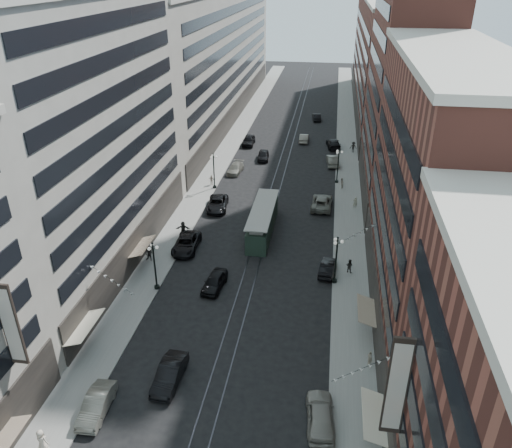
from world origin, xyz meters
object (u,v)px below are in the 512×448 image
Objects in this scene: car_11 at (322,202)px; car_8 at (235,168)px; streetcar at (263,221)px; car_extra_0 at (333,160)px; pedestrian_1 at (42,440)px; pedestrian_4 at (370,359)px; lamppost_sw_far at (155,264)px; car_12 at (333,143)px; car_5 at (170,374)px; car_9 at (249,140)px; pedestrian_5 at (183,229)px; car_10 at (327,268)px; pedestrian_2 at (149,253)px; lamppost_se_mid at (338,165)px; pedestrian_9 at (353,147)px; pedestrian_extra_0 at (341,183)px; pedestrian_7 at (349,266)px; car_extra_2 at (317,117)px; pedestrian_8 at (355,203)px; car_4 at (320,415)px; car_13 at (263,155)px; car_7 at (217,204)px; car_extra_1 at (214,282)px; lamppost_sw_mid at (214,170)px; car_14 at (304,138)px; car_1 at (96,405)px; lamppost_se_far at (336,258)px; pedestrian_6 at (212,180)px.

car_8 is at bearing -35.41° from car_11.
streetcar reaches higher than car_extra_0.
pedestrian_1 is 25.79m from pedestrian_4.
lamppost_sw_far reaches higher than car_12.
car_12 is (12.27, 61.74, -0.02)m from car_5.
pedestrian_5 reaches higher than car_9.
pedestrian_5 is (-18.08, 5.78, 0.38)m from car_10.
lamppost_sw_far is at bearing -48.30° from pedestrian_2.
lamppost_se_mid reaches higher than car_11.
pedestrian_extra_0 is at bearing -100.36° from pedestrian_9.
streetcar is 6.41× the size of pedestrian_2.
car_extra_0 reaches higher than car_5.
streetcar reaches higher than pedestrian_9.
pedestrian_5 is at bearing 85.71° from pedestrian_2.
car_extra_2 is (-6.27, 61.22, -0.21)m from pedestrian_7.
pedestrian_2 reaches higher than pedestrian_extra_0.
car_4 is at bearing 83.59° from pedestrian_8.
car_13 is at bearing -84.67° from pedestrian_1.
pedestrian_1 is at bearing -101.17° from car_13.
car_7 is 1.24× the size of car_extra_1.
car_13 is 29.76m from pedestrian_5.
car_8 is at bearing 110.25° from streetcar.
car_extra_2 is at bearing 71.28° from lamppost_sw_mid.
pedestrian_1 is 0.32× the size of car_7.
pedestrian_2 is at bearing 24.75° from pedestrian_7.
pedestrian_5 is (-18.08, 26.46, 0.22)m from car_4.
lamppost_sw_far is at bearing 39.62° from pedestrian_7.
car_11 is 1.28× the size of car_14.
car_13 reaches higher than car_extra_2.
streetcar is at bearing -45.23° from car_7.
lamppost_se_mid is at bearing 15.20° from lamppost_sw_mid.
car_14 is 23.24m from pedestrian_extra_0.
car_extra_2 is at bearing 97.56° from lamppost_se_mid.
car_1 is 1.01× the size of car_extra_1.
lamppost_se_far is 1.18× the size of car_1.
car_14 is 1.03× the size of car_extra_2.
car_1 is 67.72m from car_12.
car_14 is at bearing 64.33° from lamppost_sw_mid.
pedestrian_8 is 45.04m from car_extra_2.
car_extra_0 is at bearing 36.36° from lamppost_sw_mid.
lamppost_se_far is at bearing -117.51° from pedestrian_1.
pedestrian_6 is at bearing 62.09° from car_14.
car_11 is at bearing -63.73° from car_13.
pedestrian_extra_0 reaches higher than car_extra_0.
car_9 is at bearing 98.90° from pedestrian_2.
pedestrian_8 is (3.38, 37.78, 0.11)m from car_4.
car_12 is 18.55m from car_extra_2.
car_4 is (8.40, -28.99, -0.69)m from streetcar.
pedestrian_9 reaches higher than car_extra_1.
car_extra_0 is (0.00, -9.34, 0.04)m from car_12.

